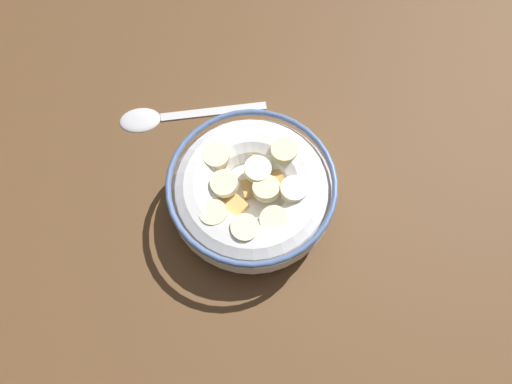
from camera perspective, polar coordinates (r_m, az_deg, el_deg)
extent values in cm
cube|color=brown|center=(52.68, 0.00, -1.72)|extent=(138.81, 138.81, 2.00)
cylinder|color=white|center=(51.47, 0.00, -1.19)|extent=(9.16, 9.16, 0.60)
torus|color=white|center=(49.21, 0.00, -0.12)|extent=(16.65, 16.65, 5.48)
torus|color=#4C6699|center=(46.98, 0.00, 1.05)|extent=(16.75, 16.75, 0.60)
cylinder|color=white|center=(48.69, 0.00, 0.15)|extent=(13.36, 13.36, 0.40)
cube|color=tan|center=(47.39, -1.92, -1.68)|extent=(2.67, 2.67, 0.89)
cube|color=tan|center=(49.91, 1.83, 4.59)|extent=(1.89, 1.97, 1.04)
cube|color=#AD7F42|center=(47.02, 5.00, -3.23)|extent=(2.65, 2.64, 0.95)
cube|color=tan|center=(47.97, -0.36, 0.16)|extent=(2.27, 2.32, 0.99)
cube|color=tan|center=(49.13, 5.73, 2.87)|extent=(2.59, 2.56, 1.00)
cube|color=tan|center=(49.93, -0.61, 5.20)|extent=(2.50, 2.48, 0.94)
cube|color=#AD7F42|center=(48.09, -5.78, 0.14)|extent=(2.22, 2.27, 0.98)
cube|color=#AD7F42|center=(48.72, 3.48, 1.56)|extent=(2.33, 2.37, 0.96)
cube|color=#B78947|center=(46.24, 2.01, -5.05)|extent=(2.38, 2.32, 1.03)
cube|color=#AD7F42|center=(47.73, -4.03, -1.20)|extent=(1.97, 1.98, 0.85)
cube|color=#AD7F42|center=(46.75, -3.54, -3.70)|extent=(2.38, 2.37, 0.88)
cube|color=tan|center=(48.86, -3.85, 1.90)|extent=(2.65, 2.65, 0.85)
cylinder|color=#F9EFC6|center=(47.65, 0.69, 2.68)|extent=(3.72, 3.75, 1.15)
cylinder|color=beige|center=(46.07, -4.47, -2.55)|extent=(3.59, 3.56, 1.13)
cylinder|color=beige|center=(46.95, 1.74, 0.41)|extent=(3.58, 3.55, 1.36)
cylinder|color=#F4EABC|center=(48.51, -4.18, 4.23)|extent=(3.40, 3.39, 0.96)
cylinder|color=#F9EFC6|center=(46.76, 4.97, 0.27)|extent=(3.85, 3.81, 1.18)
cylinder|color=beige|center=(48.53, 3.82, 4.83)|extent=(3.18, 3.18, 1.04)
cylinder|color=#F9EFC6|center=(46.80, -3.21, 0.49)|extent=(3.05, 3.05, 1.33)
cylinder|color=#F4EABC|center=(45.85, 2.64, -3.28)|extent=(3.70, 3.71, 1.11)
cylinder|color=beige|center=(45.23, -0.80, -4.26)|extent=(3.79, 3.82, 1.04)
ellipsoid|color=silver|center=(57.50, -13.08, 8.39)|extent=(3.78, 5.03, 0.80)
cube|color=silver|center=(57.01, -4.56, 9.43)|extent=(2.36, 12.29, 0.36)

